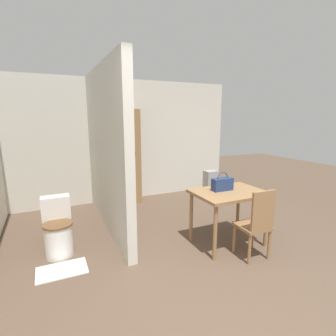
{
  "coord_description": "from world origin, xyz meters",
  "views": [
    {
      "loc": [
        -1.34,
        -1.46,
        1.76
      ],
      "look_at": [
        0.29,
        2.03,
        1.0
      ],
      "focal_mm": 28.0,
      "sensor_mm": 36.0,
      "label": 1
    }
  ],
  "objects_px": {
    "wooden_chair": "(256,223)",
    "wooden_cabinet": "(125,157)",
    "dining_table": "(229,198)",
    "toilet": "(58,230)",
    "space_heater": "(210,184)",
    "handbag": "(222,184)"
  },
  "relations": [
    {
      "from": "wooden_chair",
      "to": "space_heater",
      "type": "xyz_separation_m",
      "value": [
        0.95,
        2.39,
        -0.18
      ]
    },
    {
      "from": "dining_table",
      "to": "toilet",
      "type": "bearing_deg",
      "value": 161.83
    },
    {
      "from": "wooden_chair",
      "to": "toilet",
      "type": "relative_size",
      "value": 1.25
    },
    {
      "from": "toilet",
      "to": "space_heater",
      "type": "height_order",
      "value": "toilet"
    },
    {
      "from": "wooden_cabinet",
      "to": "handbag",
      "type": "bearing_deg",
      "value": -72.71
    },
    {
      "from": "toilet",
      "to": "dining_table",
      "type": "bearing_deg",
      "value": -18.17
    },
    {
      "from": "toilet",
      "to": "wooden_cabinet",
      "type": "height_order",
      "value": "wooden_cabinet"
    },
    {
      "from": "wooden_chair",
      "to": "wooden_cabinet",
      "type": "bearing_deg",
      "value": 108.66
    },
    {
      "from": "dining_table",
      "to": "wooden_chair",
      "type": "relative_size",
      "value": 1.06
    },
    {
      "from": "toilet",
      "to": "space_heater",
      "type": "bearing_deg",
      "value": 20.88
    },
    {
      "from": "dining_table",
      "to": "space_heater",
      "type": "xyz_separation_m",
      "value": [
        1.01,
        1.92,
        -0.36
      ]
    },
    {
      "from": "wooden_chair",
      "to": "handbag",
      "type": "distance_m",
      "value": 0.68
    },
    {
      "from": "toilet",
      "to": "wooden_cabinet",
      "type": "bearing_deg",
      "value": 50.24
    },
    {
      "from": "wooden_chair",
      "to": "wooden_cabinet",
      "type": "height_order",
      "value": "wooden_cabinet"
    },
    {
      "from": "dining_table",
      "to": "space_heater",
      "type": "height_order",
      "value": "dining_table"
    },
    {
      "from": "dining_table",
      "to": "wooden_chair",
      "type": "bearing_deg",
      "value": -83.18
    },
    {
      "from": "dining_table",
      "to": "handbag",
      "type": "height_order",
      "value": "handbag"
    },
    {
      "from": "space_heater",
      "to": "wooden_chair",
      "type": "bearing_deg",
      "value": -111.65
    },
    {
      "from": "wooden_chair",
      "to": "toilet",
      "type": "height_order",
      "value": "wooden_chair"
    },
    {
      "from": "dining_table",
      "to": "space_heater",
      "type": "relative_size",
      "value": 1.63
    },
    {
      "from": "dining_table",
      "to": "wooden_cabinet",
      "type": "distance_m",
      "value": 2.51
    },
    {
      "from": "handbag",
      "to": "toilet",
      "type": "bearing_deg",
      "value": 163.32
    }
  ]
}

